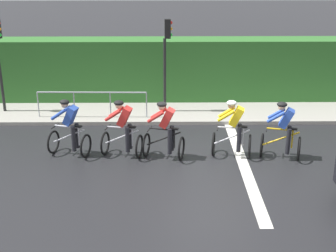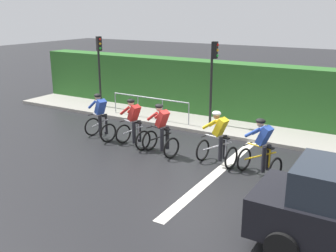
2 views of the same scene
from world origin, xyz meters
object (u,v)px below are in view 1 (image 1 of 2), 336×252
cyclist_lead (70,129)px  cyclist_mid (165,132)px  cyclist_fourth (234,130)px  traffic_light_near_crossing (166,52)px  pedestrian_railing_kerbside (92,98)px  cyclist_second (123,130)px  cyclist_trailing (283,132)px

cyclist_lead → cyclist_mid: 2.70m
cyclist_fourth → traffic_light_near_crossing: bearing=27.1°
pedestrian_railing_kerbside → cyclist_fourth: bearing=-124.5°
cyclist_second → pedestrian_railing_kerbside: (2.97, 1.28, -0.00)m
cyclist_lead → pedestrian_railing_kerbside: 2.89m
cyclist_lead → cyclist_second: same height
cyclist_second → traffic_light_near_crossing: 4.05m
cyclist_second → pedestrian_railing_kerbside: bearing=23.3°
pedestrian_railing_kerbside → cyclist_trailing: bearing=-118.8°
cyclist_fourth → cyclist_trailing: (-0.15, -1.35, 0.00)m
cyclist_fourth → cyclist_trailing: bearing=-96.1°
cyclist_lead → cyclist_fourth: size_ratio=1.00×
cyclist_mid → cyclist_trailing: bearing=-90.7°
cyclist_trailing → traffic_light_near_crossing: bearing=40.5°
cyclist_lead → cyclist_trailing: 5.97m
cyclist_lead → cyclist_mid: bearing=-94.8°
traffic_light_near_crossing → pedestrian_railing_kerbside: (-0.61, 2.52, -1.43)m
pedestrian_railing_kerbside → cyclist_lead: bearing=175.4°
cyclist_trailing → cyclist_second: bearing=87.7°
cyclist_mid → cyclist_fourth: bearing=-86.9°
cyclist_mid → cyclist_fourth: (0.10, -1.92, 0.00)m
cyclist_second → cyclist_mid: (-0.14, -1.18, 0.00)m
cyclist_mid → cyclist_trailing: 3.28m
cyclist_fourth → traffic_light_near_crossing: (3.62, 1.85, 1.43)m
cyclist_second → traffic_light_near_crossing: bearing=-19.2°
cyclist_mid → pedestrian_railing_kerbside: cyclist_mid is taller
cyclist_mid → cyclist_trailing: (-0.04, -3.27, 0.00)m
traffic_light_near_crossing → cyclist_second: bearing=160.8°
cyclist_fourth → cyclist_second: bearing=89.3°
cyclist_mid → pedestrian_railing_kerbside: size_ratio=0.45×
pedestrian_railing_kerbside → cyclist_mid: bearing=-141.7°
cyclist_mid → traffic_light_near_crossing: 3.98m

